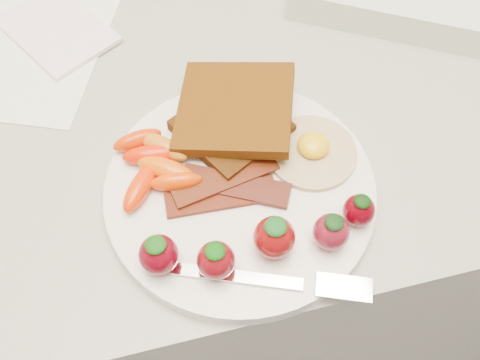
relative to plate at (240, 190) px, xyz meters
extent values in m
cube|color=gray|center=(0.01, 0.17, -0.46)|extent=(2.00, 0.60, 0.90)
cylinder|color=white|center=(0.00, 0.00, 0.00)|extent=(0.27, 0.27, 0.02)
cube|color=black|center=(0.01, 0.07, 0.02)|extent=(0.13, 0.13, 0.01)
cube|color=#2F1D04|center=(0.01, 0.08, 0.03)|extent=(0.15, 0.15, 0.03)
cylinder|color=beige|center=(0.08, 0.02, 0.01)|extent=(0.11, 0.11, 0.01)
ellipsoid|color=yellow|center=(0.08, 0.02, 0.02)|extent=(0.04, 0.04, 0.02)
cube|color=black|center=(-0.02, -0.01, 0.01)|extent=(0.11, 0.03, 0.00)
cube|color=black|center=(-0.01, 0.00, 0.01)|extent=(0.11, 0.07, 0.00)
cube|color=#3B0E03|center=(-0.01, 0.01, 0.02)|extent=(0.11, 0.05, 0.00)
ellipsoid|color=red|center=(-0.08, 0.05, 0.02)|extent=(0.06, 0.03, 0.02)
ellipsoid|color=#E65604|center=(-0.07, 0.03, 0.02)|extent=(0.06, 0.05, 0.02)
ellipsoid|color=#E92D01|center=(-0.10, 0.01, 0.02)|extent=(0.05, 0.06, 0.02)
ellipsoid|color=#C46916|center=(-0.07, 0.06, 0.02)|extent=(0.06, 0.06, 0.02)
ellipsoid|color=red|center=(-0.09, 0.07, 0.02)|extent=(0.05, 0.03, 0.02)
ellipsoid|color=#E03D00|center=(-0.06, 0.01, 0.02)|extent=(0.05, 0.02, 0.02)
ellipsoid|color=#5F030F|center=(-0.09, -0.06, 0.03)|extent=(0.04, 0.04, 0.04)
ellipsoid|color=#10480A|center=(-0.09, -0.06, 0.05)|extent=(0.02, 0.02, 0.01)
ellipsoid|color=maroon|center=(-0.04, -0.08, 0.03)|extent=(0.03, 0.03, 0.04)
ellipsoid|color=#094D06|center=(-0.04, -0.08, 0.05)|extent=(0.02, 0.02, 0.01)
ellipsoid|color=maroon|center=(0.01, -0.07, 0.03)|extent=(0.04, 0.04, 0.04)
ellipsoid|color=#114A14|center=(0.01, -0.07, 0.05)|extent=(0.02, 0.02, 0.01)
ellipsoid|color=maroon|center=(0.07, -0.08, 0.03)|extent=(0.03, 0.03, 0.04)
ellipsoid|color=black|center=(0.07, -0.08, 0.05)|extent=(0.02, 0.02, 0.01)
ellipsoid|color=#56000A|center=(0.10, -0.06, 0.03)|extent=(0.03, 0.03, 0.03)
ellipsoid|color=black|center=(0.10, -0.06, 0.04)|extent=(0.02, 0.02, 0.01)
cube|color=white|center=(-0.03, -0.09, 0.01)|extent=(0.11, 0.05, 0.00)
cube|color=white|center=(0.06, -0.13, 0.01)|extent=(0.05, 0.04, 0.00)
cube|color=white|center=(-0.20, 0.28, -0.01)|extent=(0.28, 0.32, 0.00)
cube|color=white|center=(-0.17, 0.28, 0.00)|extent=(0.16, 0.17, 0.01)
camera|label=1|loc=(-0.07, -0.27, 0.46)|focal=40.00mm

